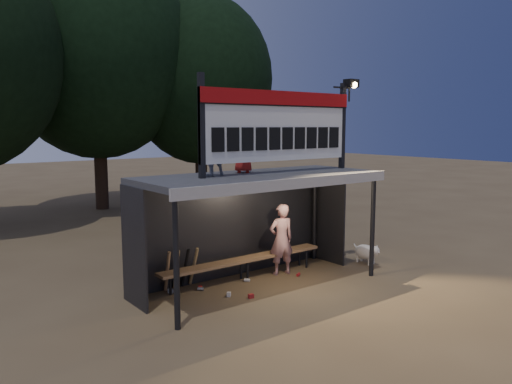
{
  "coord_description": "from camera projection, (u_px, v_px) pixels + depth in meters",
  "views": [
    {
      "loc": [
        -6.09,
        -7.8,
        3.27
      ],
      "look_at": [
        0.2,
        0.4,
        1.9
      ],
      "focal_mm": 35.0,
      "sensor_mm": 36.0,
      "label": 1
    }
  ],
  "objects": [
    {
      "name": "child_a",
      "position": [
        211.0,
        149.0,
        9.5
      ],
      "size": [
        0.53,
        0.43,
        1.05
      ],
      "primitive_type": "imported",
      "rotation": [
        0.0,
        0.0,
        3.08
      ],
      "color": "gray",
      "rests_on": "dugout_shelter"
    },
    {
      "name": "bench",
      "position": [
        244.0,
        260.0,
        10.61
      ],
      "size": [
        4.0,
        0.35,
        0.48
      ],
      "color": "#997148",
      "rests_on": "ground"
    },
    {
      "name": "tree_mid",
      "position": [
        96.0,
        50.0,
        19.07
      ],
      "size": [
        7.22,
        7.22,
        10.36
      ],
      "color": "#312016",
      "rests_on": "ground"
    },
    {
      "name": "dog",
      "position": [
        367.0,
        252.0,
        11.91
      ],
      "size": [
        0.36,
        0.81,
        0.49
      ],
      "color": "beige",
      "rests_on": "ground"
    },
    {
      "name": "litter",
      "position": [
        228.0,
        287.0,
        10.06
      ],
      "size": [
        2.88,
        1.31,
        0.08
      ],
      "color": "#AE231D",
      "rests_on": "ground"
    },
    {
      "name": "bats",
      "position": [
        181.0,
        269.0,
        9.99
      ],
      "size": [
        0.67,
        0.35,
        0.84
      ],
      "color": "#A2774B",
      "rests_on": "ground"
    },
    {
      "name": "dugout_shelter",
      "position": [
        253.0,
        196.0,
        10.19
      ],
      "size": [
        5.1,
        2.08,
        2.32
      ],
      "color": "#38383B",
      "rests_on": "ground"
    },
    {
      "name": "scoreboard_assembly",
      "position": [
        282.0,
        123.0,
        10.13
      ],
      "size": [
        4.1,
        0.27,
        1.99
      ],
      "color": "black",
      "rests_on": "dugout_shelter"
    },
    {
      "name": "child_b",
      "position": [
        243.0,
        150.0,
        10.15
      ],
      "size": [
        0.54,
        0.51,
        0.93
      ],
      "primitive_type": "imported",
      "rotation": [
        0.0,
        0.0,
        2.52
      ],
      "color": "#AA1F1A",
      "rests_on": "dugout_shelter"
    },
    {
      "name": "player",
      "position": [
        281.0,
        239.0,
        11.0
      ],
      "size": [
        0.64,
        0.49,
        1.58
      ],
      "primitive_type": "imported",
      "rotation": [
        0.0,
        0.0,
        2.93
      ],
      "color": "silver",
      "rests_on": "ground"
    },
    {
      "name": "ground",
      "position": [
        260.0,
        286.0,
        10.24
      ],
      "size": [
        80.0,
        80.0,
        0.0
      ],
      "primitive_type": "plane",
      "color": "brown",
      "rests_on": "ground"
    },
    {
      "name": "tree_right",
      "position": [
        200.0,
        80.0,
        20.83
      ],
      "size": [
        6.08,
        6.08,
        8.72
      ],
      "color": "black",
      "rests_on": "ground"
    }
  ]
}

